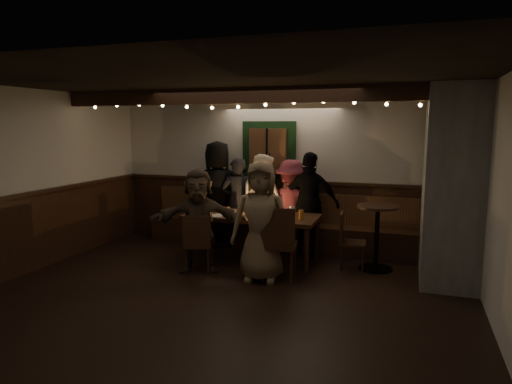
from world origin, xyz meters
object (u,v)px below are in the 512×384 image
at_px(person_c, 262,203).
at_px(person_d, 291,206).
at_px(chair_near_left, 197,240).
at_px(person_f, 199,220).
at_px(person_a, 218,193).
at_px(person_g, 261,221).
at_px(chair_near_right, 278,240).
at_px(chair_end, 347,237).
at_px(person_e, 310,204).
at_px(person_b, 238,203).
at_px(dining_table, 252,219).
at_px(high_top, 377,229).

distance_m(person_c, person_d, 0.49).
relative_size(chair_near_left, person_f, 0.57).
relative_size(person_a, person_g, 1.12).
bearing_deg(chair_near_right, chair_end, 48.35).
relative_size(chair_end, person_c, 0.51).
relative_size(chair_near_right, person_c, 0.63).
distance_m(person_a, person_e, 1.66).
bearing_deg(person_e, chair_near_right, 94.25).
bearing_deg(person_b, person_c, 147.04).
height_order(chair_end, person_e, person_e).
bearing_deg(person_g, person_d, 80.60).
distance_m(chair_near_right, person_d, 1.58).
distance_m(dining_table, person_a, 1.19).
height_order(person_c, person_f, person_c).
xyz_separation_m(person_d, person_f, (-0.97, -1.48, -0.02)).
xyz_separation_m(high_top, person_d, (-1.43, 0.59, 0.16)).
bearing_deg(person_a, chair_near_right, 114.25).
relative_size(chair_end, person_a, 0.45).
bearing_deg(chair_near_left, chair_near_right, 1.24).
height_order(high_top, person_a, person_a).
bearing_deg(person_e, person_d, -10.75).
relative_size(chair_end, person_f, 0.55).
bearing_deg(person_f, person_e, 25.11).
bearing_deg(chair_near_left, person_g, 0.38).
height_order(chair_near_right, person_c, person_c).
bearing_deg(person_d, person_f, 53.99).
relative_size(person_f, person_g, 0.91).
height_order(chair_end, person_c, person_c).
bearing_deg(high_top, person_b, 167.91).
height_order(person_c, person_e, person_e).
bearing_deg(person_b, high_top, 143.08).
xyz_separation_m(chair_near_left, person_d, (0.95, 1.58, 0.29)).
distance_m(dining_table, chair_near_left, 0.98).
relative_size(high_top, person_g, 0.58).
distance_m(person_a, person_d, 1.32).
xyz_separation_m(person_a, person_g, (1.30, -1.54, -0.10)).
bearing_deg(high_top, person_d, 157.64).
height_order(chair_near_left, person_e, person_e).
distance_m(chair_near_right, chair_end, 1.20).
bearing_deg(chair_end, person_a, 164.81).
distance_m(dining_table, person_c, 0.64).
height_order(person_d, person_e, person_e).
height_order(high_top, person_f, person_f).
height_order(person_e, person_g, person_e).
bearing_deg(chair_near_right, person_d, 98.41).
xyz_separation_m(chair_end, person_b, (-1.94, 0.58, 0.31)).
xyz_separation_m(chair_near_left, person_c, (0.49, 1.43, 0.33)).
relative_size(dining_table, chair_end, 2.47).
distance_m(chair_end, person_g, 1.42).
height_order(dining_table, person_b, person_b).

